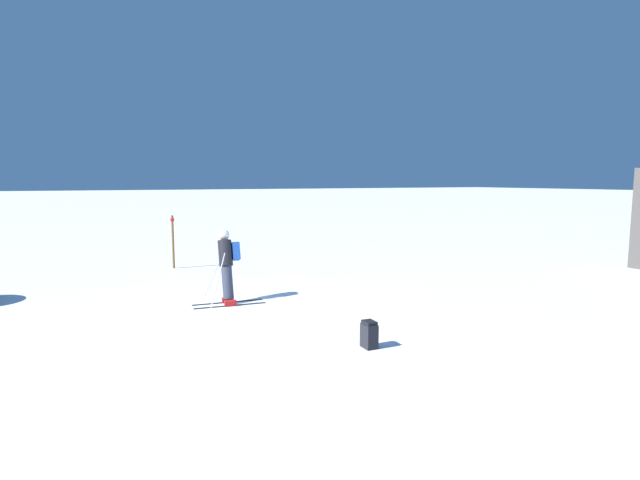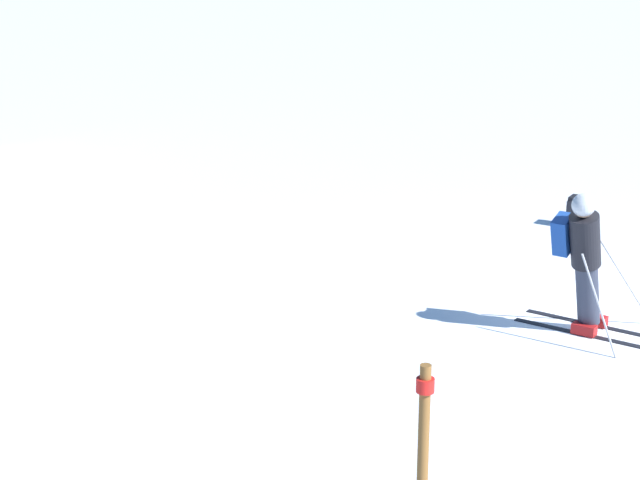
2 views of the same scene
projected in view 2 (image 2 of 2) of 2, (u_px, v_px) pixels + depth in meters
name	position (u px, v px, depth m)	size (l,w,h in m)	color
ground_plane	(617.00, 296.00, 13.89)	(300.00, 300.00, 0.00)	white
skier	(584.00, 256.00, 12.24)	(1.28, 1.78, 1.84)	black
spare_backpack	(576.00, 212.00, 16.89)	(0.30, 0.22, 0.50)	black
trail_marker	(422.00, 473.00, 7.50)	(0.13, 0.13, 1.83)	brown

